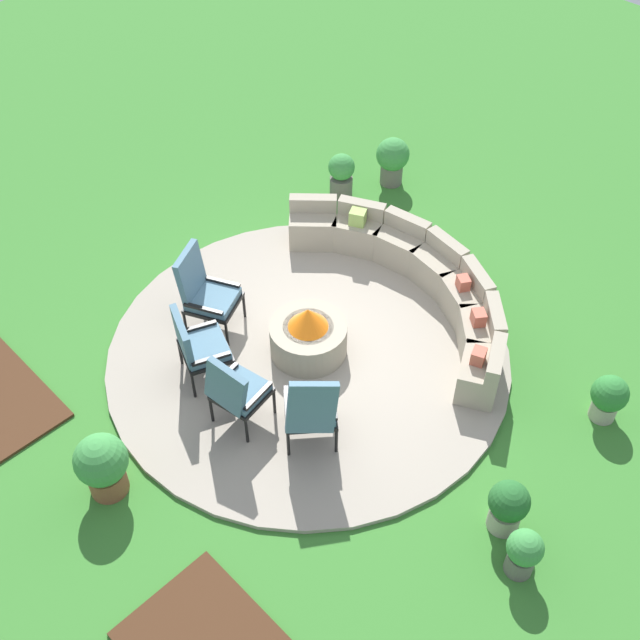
{
  "coord_description": "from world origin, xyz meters",
  "views": [
    {
      "loc": [
        4.72,
        -4.47,
        7.23
      ],
      "look_at": [
        0.0,
        0.2,
        0.45
      ],
      "focal_mm": 43.92,
      "sensor_mm": 36.0,
      "label": 1
    }
  ],
  "objects": [
    {
      "name": "ground_plane",
      "position": [
        0.0,
        0.0,
        0.0
      ],
      "size": [
        24.0,
        24.0,
        0.0
      ],
      "primitive_type": "plane",
      "color": "#387A2D"
    },
    {
      "name": "patio_circle",
      "position": [
        0.0,
        0.0,
        0.03
      ],
      "size": [
        4.96,
        4.96,
        0.06
      ],
      "primitive_type": "cylinder",
      "color": "#9E9384",
      "rests_on": "ground_plane"
    },
    {
      "name": "fire_pit",
      "position": [
        0.0,
        0.0,
        0.33
      ],
      "size": [
        0.95,
        0.95,
        0.71
      ],
      "color": "#9E937F",
      "rests_on": "patio_circle"
    },
    {
      "name": "curved_stone_bench",
      "position": [
        0.27,
        1.7,
        0.35
      ],
      "size": [
        4.02,
        1.73,
        0.68
      ],
      "color": "#9E937F",
      "rests_on": "patio_circle"
    },
    {
      "name": "lounge_chair_front_left",
      "position": [
        -1.22,
        -0.58,
        0.64
      ],
      "size": [
        0.8,
        0.78,
        1.16
      ],
      "rotation": [
        0.0,
        0.0,
        5.17
      ],
      "color": "black",
      "rests_on": "patio_circle"
    },
    {
      "name": "lounge_chair_front_right",
      "position": [
        -0.61,
        -1.19,
        0.6
      ],
      "size": [
        0.76,
        0.74,
        1.04
      ],
      "rotation": [
        0.0,
        0.0,
        5.9
      ],
      "color": "black",
      "rests_on": "patio_circle"
    },
    {
      "name": "lounge_chair_back_left",
      "position": [
        0.23,
        -1.32,
        0.61
      ],
      "size": [
        0.65,
        0.64,
        1.09
      ],
      "rotation": [
        0.0,
        0.0,
        6.46
      ],
      "color": "black",
      "rests_on": "patio_circle"
    },
    {
      "name": "lounge_chair_back_right",
      "position": [
        0.99,
        -0.92,
        0.63
      ],
      "size": [
        0.8,
        0.83,
        1.13
      ],
      "rotation": [
        0.0,
        0.0,
        7.15
      ],
      "color": "black",
      "rests_on": "patio_circle"
    },
    {
      "name": "potted_plant_0",
      "position": [
        3.07,
        1.73,
        0.34
      ],
      "size": [
        0.42,
        0.42,
        0.62
      ],
      "color": "#A89E8E",
      "rests_on": "ground_plane"
    },
    {
      "name": "potted_plant_1",
      "position": [
        3.1,
        -0.24,
        0.37
      ],
      "size": [
        0.42,
        0.42,
        0.66
      ],
      "color": "#A89E8E",
      "rests_on": "ground_plane"
    },
    {
      "name": "potted_plant_2",
      "position": [
        -0.1,
        -2.85,
        0.44
      ],
      "size": [
        0.56,
        0.56,
        0.81
      ],
      "color": "brown",
      "rests_on": "ground_plane"
    },
    {
      "name": "potted_plant_3",
      "position": [
        -1.68,
        3.42,
        0.43
      ],
      "size": [
        0.51,
        0.51,
        0.77
      ],
      "color": "#605B56",
      "rests_on": "ground_plane"
    },
    {
      "name": "potted_plant_4",
      "position": [
        -2.0,
        2.64,
        0.38
      ],
      "size": [
        0.4,
        0.4,
        0.71
      ],
      "color": "#605B56",
      "rests_on": "ground_plane"
    },
    {
      "name": "potted_plant_5",
      "position": [
        3.5,
        -0.53,
        0.34
      ],
      "size": [
        0.36,
        0.36,
        0.61
      ],
      "color": "#605B56",
      "rests_on": "ground_plane"
    }
  ]
}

